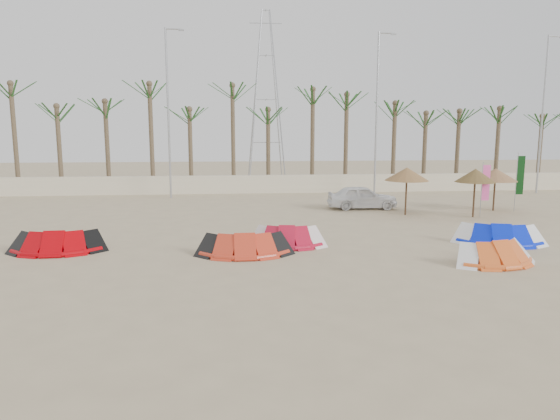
{
  "coord_description": "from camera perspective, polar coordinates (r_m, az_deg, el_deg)",
  "views": [
    {
      "loc": [
        -1.94,
        -13.81,
        4.47
      ],
      "look_at": [
        0.0,
        6.0,
        1.3
      ],
      "focal_mm": 32.0,
      "sensor_mm": 36.0,
      "label": 1
    }
  ],
  "objects": [
    {
      "name": "flag_green",
      "position": [
        30.67,
        25.68,
        3.44
      ],
      "size": [
        0.45,
        0.04,
        3.28
      ],
      "color": "#A5A8AD",
      "rests_on": "ground"
    },
    {
      "name": "kite_orange",
      "position": [
        18.58,
        23.15,
        -4.3
      ],
      "size": [
        3.17,
        2.01,
        0.9
      ],
      "color": "orange",
      "rests_on": "ground"
    },
    {
      "name": "ground",
      "position": [
        14.65,
        2.31,
        -8.73
      ],
      "size": [
        120.0,
        120.0,
        0.0
      ],
      "primitive_type": "plane",
      "color": "tan",
      "rests_on": "ground"
    },
    {
      "name": "boundary_wall",
      "position": [
        36.07,
        -2.48,
        2.96
      ],
      "size": [
        60.0,
        0.3,
        1.3
      ],
      "primitive_type": "cube",
      "color": "beige",
      "rests_on": "ground"
    },
    {
      "name": "lamp_b",
      "position": [
        34.08,
        -12.6,
        11.02
      ],
      "size": [
        1.25,
        0.14,
        11.0
      ],
      "color": "#A5A8AD",
      "rests_on": "ground"
    },
    {
      "name": "car",
      "position": [
        29.19,
        9.38,
        1.46
      ],
      "size": [
        4.04,
        1.76,
        1.35
      ],
      "primitive_type": "imported",
      "rotation": [
        0.0,
        0.0,
        1.53
      ],
      "color": "white",
      "rests_on": "ground"
    },
    {
      "name": "parasol_right",
      "position": [
        30.49,
        23.41,
        3.72
      ],
      "size": [
        2.38,
        2.38,
        2.39
      ],
      "color": "#4C331E",
      "rests_on": "ground"
    },
    {
      "name": "kite_red_right",
      "position": [
        19.68,
        0.69,
        -2.84
      ],
      "size": [
        3.1,
        1.86,
        0.9
      ],
      "color": "#B5112B",
      "rests_on": "ground"
    },
    {
      "name": "lamp_c",
      "position": [
        35.28,
        11.04,
        11.0
      ],
      "size": [
        1.25,
        0.14,
        11.0
      ],
      "color": "#A5A8AD",
      "rests_on": "ground"
    },
    {
      "name": "kite_red_left",
      "position": [
        20.53,
        -23.89,
        -3.12
      ],
      "size": [
        3.42,
        1.64,
        0.9
      ],
      "color": "#A90006",
      "rests_on": "ground"
    },
    {
      "name": "parasol_left",
      "position": [
        27.38,
        14.3,
        4.0
      ],
      "size": [
        2.33,
        2.33,
        2.55
      ],
      "color": "#4C331E",
      "rests_on": "ground"
    },
    {
      "name": "kite_blue",
      "position": [
        21.9,
        23.39,
        -2.37
      ],
      "size": [
        3.68,
        2.36,
        0.9
      ],
      "color": "#051FE6",
      "rests_on": "ground"
    },
    {
      "name": "pylon",
      "position": [
        42.16,
        -1.56,
        2.96
      ],
      "size": [
        3.0,
        3.0,
        14.0
      ],
      "primitive_type": null,
      "color": "#A5A8AD",
      "rests_on": "ground"
    },
    {
      "name": "kite_red_mid",
      "position": [
        18.42,
        -4.09,
        -3.68
      ],
      "size": [
        3.39,
        1.56,
        0.9
      ],
      "color": "red",
      "rests_on": "ground"
    },
    {
      "name": "parasol_mid",
      "position": [
        27.73,
        21.43,
        3.68
      ],
      "size": [
        2.07,
        2.07,
        2.54
      ],
      "color": "#4C331E",
      "rests_on": "ground"
    },
    {
      "name": "palm_line",
      "position": [
        37.46,
        -1.63,
        12.07
      ],
      "size": [
        52.0,
        4.0,
        7.7
      ],
      "color": "brown",
      "rests_on": "ground"
    },
    {
      "name": "lamp_d",
      "position": [
        40.35,
        27.86,
        9.87
      ],
      "size": [
        1.25,
        0.14,
        11.0
      ],
      "color": "#A5A8AD",
      "rests_on": "ground"
    },
    {
      "name": "flag_pink",
      "position": [
        28.21,
        22.38,
        2.73
      ],
      "size": [
        0.45,
        0.04,
        2.87
      ],
      "color": "#A5A8AD",
      "rests_on": "ground"
    }
  ]
}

